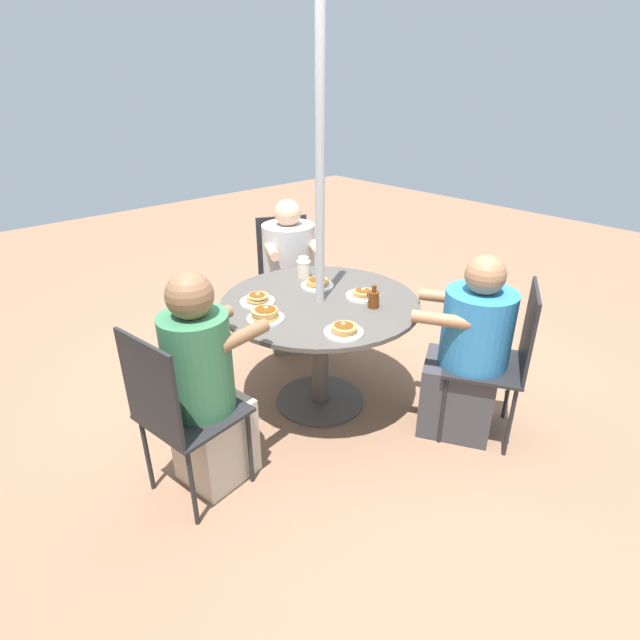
{
  "coord_description": "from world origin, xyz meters",
  "views": [
    {
      "loc": [
        -2.04,
        1.88,
        1.96
      ],
      "look_at": [
        0.0,
        0.0,
        0.6
      ],
      "focal_mm": 28.0,
      "sensor_mm": 36.0,
      "label": 1
    }
  ],
  "objects_px": {
    "pancake_plate_c": "(363,294)",
    "pancake_plate_e": "(265,315)",
    "diner_south": "(290,282)",
    "patio_table": "(320,322)",
    "pancake_plate_b": "(257,300)",
    "coffee_cup": "(304,269)",
    "patio_chair_east": "(502,354)",
    "pancake_plate_d": "(344,330)",
    "diner_east": "(467,357)",
    "syrup_bottle": "(373,299)",
    "patio_chair_south": "(286,270)",
    "pancake_plate_a": "(317,284)",
    "diner_north": "(206,391)",
    "patio_chair_north": "(176,408)",
    "drinking_glass_a": "(303,264)"
  },
  "relations": [
    {
      "from": "pancake_plate_c",
      "to": "pancake_plate_e",
      "type": "bearing_deg",
      "value": 76.38
    },
    {
      "from": "diner_south",
      "to": "patio_table",
      "type": "bearing_deg",
      "value": 90.0
    },
    {
      "from": "pancake_plate_b",
      "to": "coffee_cup",
      "type": "relative_size",
      "value": 1.86
    },
    {
      "from": "patio_chair_east",
      "to": "diner_south",
      "type": "distance_m",
      "value": 1.74
    },
    {
      "from": "patio_table",
      "to": "pancake_plate_d",
      "type": "relative_size",
      "value": 5.76
    },
    {
      "from": "diner_east",
      "to": "pancake_plate_b",
      "type": "relative_size",
      "value": 5.32
    },
    {
      "from": "pancake_plate_c",
      "to": "patio_chair_east",
      "type": "bearing_deg",
      "value": -159.03
    },
    {
      "from": "pancake_plate_c",
      "to": "syrup_bottle",
      "type": "height_order",
      "value": "syrup_bottle"
    },
    {
      "from": "patio_chair_south",
      "to": "pancake_plate_a",
      "type": "height_order",
      "value": "patio_chair_south"
    },
    {
      "from": "diner_north",
      "to": "diner_east",
      "type": "bearing_deg",
      "value": 55.9
    },
    {
      "from": "patio_table",
      "to": "diner_south",
      "type": "xyz_separation_m",
      "value": [
        0.79,
        -0.42,
        -0.08
      ]
    },
    {
      "from": "diner_east",
      "to": "pancake_plate_d",
      "type": "distance_m",
      "value": 0.79
    },
    {
      "from": "coffee_cup",
      "to": "patio_chair_north",
      "type": "bearing_deg",
      "value": 112.35
    },
    {
      "from": "patio_chair_east",
      "to": "diner_east",
      "type": "height_order",
      "value": "diner_east"
    },
    {
      "from": "pancake_plate_a",
      "to": "coffee_cup",
      "type": "bearing_deg",
      "value": -14.32
    },
    {
      "from": "diner_east",
      "to": "syrup_bottle",
      "type": "bearing_deg",
      "value": 89.82
    },
    {
      "from": "diner_north",
      "to": "pancake_plate_d",
      "type": "relative_size",
      "value": 5.64
    },
    {
      "from": "diner_east",
      "to": "pancake_plate_e",
      "type": "distance_m",
      "value": 1.19
    },
    {
      "from": "patio_chair_south",
      "to": "patio_chair_east",
      "type": "bearing_deg",
      "value": 118.65
    },
    {
      "from": "patio_table",
      "to": "patio_chair_east",
      "type": "height_order",
      "value": "patio_chair_east"
    },
    {
      "from": "diner_south",
      "to": "diner_east",
      "type": "bearing_deg",
      "value": 118.63
    },
    {
      "from": "diner_east",
      "to": "drinking_glass_a",
      "type": "height_order",
      "value": "diner_east"
    },
    {
      "from": "diner_north",
      "to": "pancake_plate_e",
      "type": "relative_size",
      "value": 5.64
    },
    {
      "from": "coffee_cup",
      "to": "syrup_bottle",
      "type": "bearing_deg",
      "value": 178.02
    },
    {
      "from": "patio_chair_north",
      "to": "drinking_glass_a",
      "type": "distance_m",
      "value": 1.48
    },
    {
      "from": "patio_chair_east",
      "to": "diner_east",
      "type": "bearing_deg",
      "value": 90.0
    },
    {
      "from": "patio_chair_north",
      "to": "pancake_plate_e",
      "type": "relative_size",
      "value": 4.56
    },
    {
      "from": "patio_chair_north",
      "to": "pancake_plate_b",
      "type": "relative_size",
      "value": 4.56
    },
    {
      "from": "patio_chair_south",
      "to": "pancake_plate_e",
      "type": "height_order",
      "value": "patio_chair_south"
    },
    {
      "from": "patio_chair_north",
      "to": "coffee_cup",
      "type": "height_order",
      "value": "patio_chair_north"
    },
    {
      "from": "patio_table",
      "to": "pancake_plate_c",
      "type": "relative_size",
      "value": 5.76
    },
    {
      "from": "patio_chair_north",
      "to": "drinking_glass_a",
      "type": "xyz_separation_m",
      "value": [
        0.6,
        -1.33,
        0.24
      ]
    },
    {
      "from": "diner_east",
      "to": "pancake_plate_a",
      "type": "xyz_separation_m",
      "value": [
        0.95,
        0.3,
        0.26
      ]
    },
    {
      "from": "pancake_plate_c",
      "to": "pancake_plate_d",
      "type": "bearing_deg",
      "value": 121.44
    },
    {
      "from": "patio_chair_south",
      "to": "pancake_plate_e",
      "type": "xyz_separation_m",
      "value": [
        -0.94,
        0.91,
        0.22
      ]
    },
    {
      "from": "pancake_plate_b",
      "to": "coffee_cup",
      "type": "height_order",
      "value": "coffee_cup"
    },
    {
      "from": "patio_chair_east",
      "to": "drinking_glass_a",
      "type": "xyz_separation_m",
      "value": [
        1.39,
        0.28,
        0.24
      ]
    },
    {
      "from": "patio_chair_south",
      "to": "drinking_glass_a",
      "type": "relative_size",
      "value": 9.21
    },
    {
      "from": "pancake_plate_d",
      "to": "drinking_glass_a",
      "type": "distance_m",
      "value": 0.97
    },
    {
      "from": "patio_chair_south",
      "to": "pancake_plate_a",
      "type": "xyz_separation_m",
      "value": [
        -0.78,
        0.36,
        0.21
      ]
    },
    {
      "from": "pancake_plate_c",
      "to": "patio_chair_north",
      "type": "bearing_deg",
      "value": 90.43
    },
    {
      "from": "diner_east",
      "to": "pancake_plate_e",
      "type": "height_order",
      "value": "diner_east"
    },
    {
      "from": "patio_chair_north",
      "to": "coffee_cup",
      "type": "relative_size",
      "value": 8.48
    },
    {
      "from": "pancake_plate_d",
      "to": "drinking_glass_a",
      "type": "height_order",
      "value": "drinking_glass_a"
    },
    {
      "from": "pancake_plate_b",
      "to": "drinking_glass_a",
      "type": "xyz_separation_m",
      "value": [
        0.22,
        -0.56,
        0.03
      ]
    },
    {
      "from": "patio_chair_east",
      "to": "pancake_plate_e",
      "type": "relative_size",
      "value": 4.56
    },
    {
      "from": "pancake_plate_c",
      "to": "drinking_glass_a",
      "type": "height_order",
      "value": "drinking_glass_a"
    },
    {
      "from": "patio_table",
      "to": "pancake_plate_d",
      "type": "height_order",
      "value": "pancake_plate_d"
    },
    {
      "from": "patio_table",
      "to": "syrup_bottle",
      "type": "relative_size",
      "value": 8.69
    },
    {
      "from": "diner_east",
      "to": "pancake_plate_d",
      "type": "height_order",
      "value": "diner_east"
    }
  ]
}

